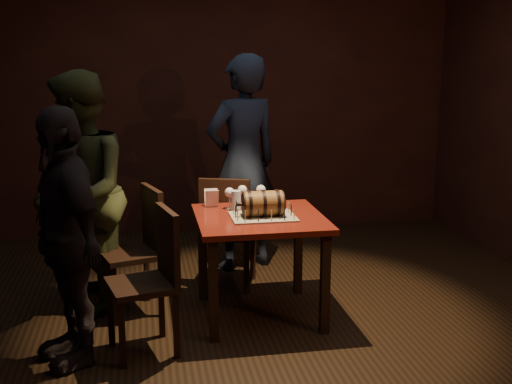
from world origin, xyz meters
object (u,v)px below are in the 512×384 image
(person_left_rear, at_px, (80,194))
(person_left_front, at_px, (65,237))
(wine_glass_left, at_px, (230,193))
(person_back, at_px, (243,163))
(chair_left_front, at_px, (153,273))
(wine_glass_mid, at_px, (242,191))
(chair_back, at_px, (227,227))
(pub_table, at_px, (260,231))
(barrel_cake, at_px, (263,203))
(wine_glass_right, at_px, (261,191))
(pint_of_ale, at_px, (236,201))
(chair_left_rear, at_px, (140,243))

(person_left_rear, xyz_separation_m, person_left_front, (-0.02, -0.80, -0.09))
(wine_glass_left, bearing_deg, person_back, 74.66)
(chair_left_front, relative_size, person_back, 0.49)
(wine_glass_mid, xyz_separation_m, chair_back, (-0.08, 0.26, -0.34))
(pub_table, relative_size, person_back, 0.48)
(chair_back, xyz_separation_m, person_left_rear, (-1.10, -0.25, 0.36))
(pub_table, distance_m, barrel_cake, 0.22)
(wine_glass_left, xyz_separation_m, wine_glass_right, (0.25, 0.05, 0.00))
(wine_glass_right, height_order, chair_left_front, chair_left_front)
(wine_glass_mid, xyz_separation_m, person_left_front, (-1.21, -0.79, -0.07))
(wine_glass_right, height_order, pint_of_ale, wine_glass_right)
(barrel_cake, height_order, chair_left_rear, barrel_cake)
(wine_glass_mid, bearing_deg, wine_glass_right, -6.24)
(barrel_cake, relative_size, wine_glass_mid, 2.08)
(pint_of_ale, distance_m, chair_back, 0.50)
(wine_glass_left, bearing_deg, chair_back, 85.99)
(chair_left_front, bearing_deg, pint_of_ale, 44.20)
(person_back, bearing_deg, person_left_rear, 9.70)
(barrel_cake, distance_m, person_left_front, 1.37)
(wine_glass_mid, xyz_separation_m, person_left_rear, (-1.18, 0.01, 0.02))
(wine_glass_mid, bearing_deg, pint_of_ale, -116.53)
(chair_back, xyz_separation_m, person_left_front, (-1.12, -1.05, 0.27))
(chair_left_rear, height_order, person_back, person_back)
(person_back, xyz_separation_m, person_left_front, (-1.33, -1.57, -0.14))
(barrel_cake, xyz_separation_m, pint_of_ale, (-0.16, 0.22, -0.03))
(chair_left_front, distance_m, person_left_front, 0.59)
(chair_back, distance_m, person_back, 0.70)
(chair_back, relative_size, chair_left_rear, 1.00)
(pub_table, height_order, barrel_cake, barrel_cake)
(wine_glass_left, relative_size, pint_of_ale, 1.07)
(wine_glass_mid, height_order, chair_left_front, chair_left_front)
(chair_left_rear, bearing_deg, wine_glass_mid, 5.84)
(pint_of_ale, distance_m, person_back, 0.95)
(person_left_rear, bearing_deg, person_left_front, -6.63)
(pub_table, distance_m, person_left_front, 1.37)
(wine_glass_mid, height_order, chair_back, chair_back)
(chair_left_rear, relative_size, chair_left_front, 1.00)
(chair_left_rear, height_order, person_left_front, person_left_front)
(barrel_cake, xyz_separation_m, chair_back, (-0.17, 0.62, -0.33))
(wine_glass_left, bearing_deg, chair_left_front, -130.91)
(pint_of_ale, height_order, person_left_front, person_left_front)
(wine_glass_left, relative_size, wine_glass_mid, 1.00)
(chair_back, xyz_separation_m, person_back, (0.21, 0.52, 0.42))
(pub_table, height_order, chair_left_rear, chair_left_rear)
(pub_table, xyz_separation_m, wine_glass_right, (0.06, 0.30, 0.23))
(chair_back, height_order, person_left_rear, person_left_rear)
(wine_glass_right, bearing_deg, chair_back, 129.08)
(wine_glass_mid, distance_m, pint_of_ale, 0.16)
(person_back, xyz_separation_m, person_left_rear, (-1.31, -0.77, -0.05))
(barrel_cake, bearing_deg, chair_left_front, -153.87)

